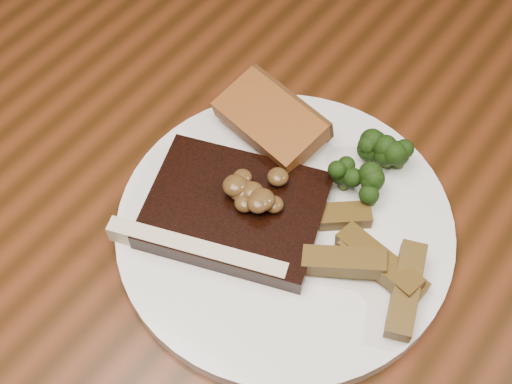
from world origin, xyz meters
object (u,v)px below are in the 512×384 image
Objects in this scene: plate at (285,228)px; potato_wedges at (362,259)px; steak at (235,211)px; garlic_bread at (270,133)px; dining_table at (261,254)px.

potato_wedges is (0.08, 0.01, 0.02)m from plate.
steak is at bearing -166.59° from potato_wedges.
potato_wedges is (0.15, -0.06, 0.00)m from garlic_bread.
garlic_bread is at bearing 87.18° from steak.
dining_table is 0.10m from plate.
steak and garlic_bread have the same top height.
steak is at bearing -63.27° from garlic_bread.
dining_table is 5.11× the size of plate.
dining_table is 14.60× the size of potato_wedges.
plate is 2.86× the size of potato_wedges.
plate is 0.08m from potato_wedges.
garlic_bread is (-0.04, 0.06, 0.12)m from dining_table.
steak is (-0.01, -0.03, 0.12)m from dining_table.
steak is (-0.04, -0.02, 0.02)m from plate.
potato_wedges is at bearing -0.64° from dining_table.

